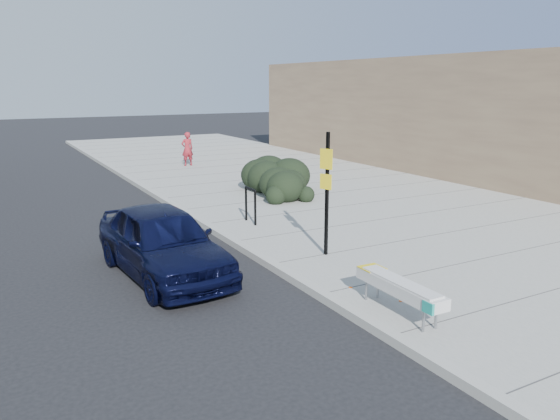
{
  "coord_description": "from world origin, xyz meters",
  "views": [
    {
      "loc": [
        -5.45,
        -10.06,
        4.03
      ],
      "look_at": [
        0.86,
        1.3,
        1.0
      ],
      "focal_mm": 35.0,
      "sensor_mm": 36.0,
      "label": 1
    }
  ],
  "objects_px": {
    "bench": "(400,288)",
    "sedan_navy": "(163,241)",
    "bike_rack": "(251,202)",
    "sign_post": "(327,187)",
    "pedestrian": "(187,149)"
  },
  "relations": [
    {
      "from": "bike_rack",
      "to": "pedestrian",
      "type": "height_order",
      "value": "pedestrian"
    },
    {
      "from": "sign_post",
      "to": "sedan_navy",
      "type": "relative_size",
      "value": 0.64
    },
    {
      "from": "bench",
      "to": "bike_rack",
      "type": "xyz_separation_m",
      "value": [
        0.53,
        6.89,
        0.14
      ]
    },
    {
      "from": "bench",
      "to": "sedan_navy",
      "type": "distance_m",
      "value": 5.1
    },
    {
      "from": "pedestrian",
      "to": "bike_rack",
      "type": "bearing_deg",
      "value": 75.3
    },
    {
      "from": "bike_rack",
      "to": "pedestrian",
      "type": "distance_m",
      "value": 11.59
    },
    {
      "from": "sign_post",
      "to": "sedan_navy",
      "type": "height_order",
      "value": "sign_post"
    },
    {
      "from": "bench",
      "to": "bike_rack",
      "type": "distance_m",
      "value": 6.91
    },
    {
      "from": "bike_rack",
      "to": "sedan_navy",
      "type": "relative_size",
      "value": 0.23
    },
    {
      "from": "sedan_navy",
      "to": "pedestrian",
      "type": "relative_size",
      "value": 2.75
    },
    {
      "from": "sedan_navy",
      "to": "bench",
      "type": "bearing_deg",
      "value": -60.68
    },
    {
      "from": "bike_rack",
      "to": "pedestrian",
      "type": "xyz_separation_m",
      "value": [
        2.19,
        11.38,
        0.2
      ]
    },
    {
      "from": "sedan_navy",
      "to": "sign_post",
      "type": "bearing_deg",
      "value": -17.92
    },
    {
      "from": "sign_post",
      "to": "pedestrian",
      "type": "relative_size",
      "value": 1.75
    },
    {
      "from": "bench",
      "to": "pedestrian",
      "type": "height_order",
      "value": "pedestrian"
    }
  ]
}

